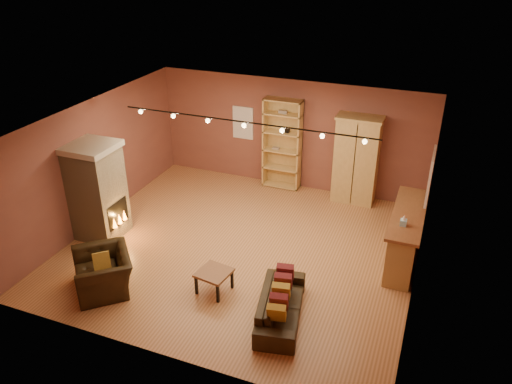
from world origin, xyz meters
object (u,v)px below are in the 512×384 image
at_px(loveseat, 281,300).
at_px(coffee_table, 214,275).
at_px(bar_counter, 405,236).
at_px(fireplace, 98,191).
at_px(bookcase, 283,143).
at_px(armoire, 356,160).
at_px(armchair, 103,267).

relative_size(loveseat, coffee_table, 2.82).
xyz_separation_m(bar_counter, coffee_table, (-3.11, -2.32, -0.19)).
relative_size(fireplace, bar_counter, 0.93).
bearing_deg(bookcase, loveseat, -71.53).
xyz_separation_m(fireplace, bookcase, (2.88, 3.73, 0.13)).
distance_m(fireplace, armoire, 5.97).
bearing_deg(bar_counter, fireplace, -167.32).
height_order(bar_counter, coffee_table, bar_counter).
bearing_deg(bookcase, armoire, -4.59).
xyz_separation_m(armoire, bar_counter, (1.46, -2.17, -0.54)).
bearing_deg(coffee_table, fireplace, 163.79).
distance_m(bookcase, armoire, 1.92).
distance_m(loveseat, armchair, 3.33).
bearing_deg(loveseat, armoire, -14.51).
height_order(loveseat, coffee_table, loveseat).
distance_m(fireplace, bar_counter, 6.42).
bearing_deg(loveseat, bookcase, 7.34).
xyz_separation_m(armoire, coffee_table, (-1.65, -4.48, -0.73)).
bearing_deg(armoire, armchair, -124.70).
xyz_separation_m(bar_counter, loveseat, (-1.73, -2.55, -0.19)).
relative_size(bookcase, coffee_table, 3.63).
bearing_deg(armoire, loveseat, -93.38).
distance_m(bar_counter, loveseat, 3.09).
xyz_separation_m(fireplace, armoire, (4.79, 3.57, 0.03)).
xyz_separation_m(fireplace, loveseat, (4.51, -1.15, -0.70)).
bearing_deg(fireplace, bookcase, 52.32).
xyz_separation_m(fireplace, coffee_table, (3.14, -0.91, -0.69)).
bearing_deg(bar_counter, bookcase, 145.38).
relative_size(loveseat, armchair, 1.38).
relative_size(fireplace, loveseat, 1.16).
bearing_deg(armoire, fireplace, -143.25).
bearing_deg(fireplace, armoire, 36.75).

